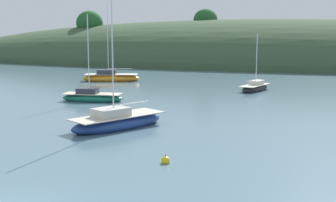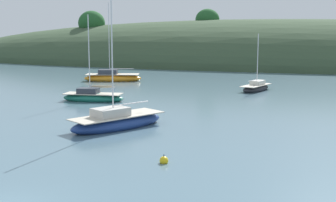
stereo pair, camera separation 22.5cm
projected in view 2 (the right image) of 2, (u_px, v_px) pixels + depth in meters
The scene contains 6 objects.
far_shoreline_hill at pixel (261, 64), 88.52m from camera, with size 150.00×36.00×21.44m.
sailboat_grey_yawl at pixel (256, 88), 49.29m from camera, with size 3.27×5.60×6.44m.
sailboat_white_near at pixel (117, 122), 30.19m from camera, with size 5.61×7.44×8.77m.
sailboat_black_sloop at pixel (93, 97), 41.99m from camera, with size 6.13×2.84×8.22m.
sailboat_blue_center at pixel (112, 77), 59.17m from camera, with size 7.97×4.80×10.49m.
mooring_buoy_inner at pixel (164, 161), 22.12m from camera, with size 0.44×0.44×0.54m.
Camera 2 is at (10.74, -11.99, 6.44)m, focal length 47.77 mm.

